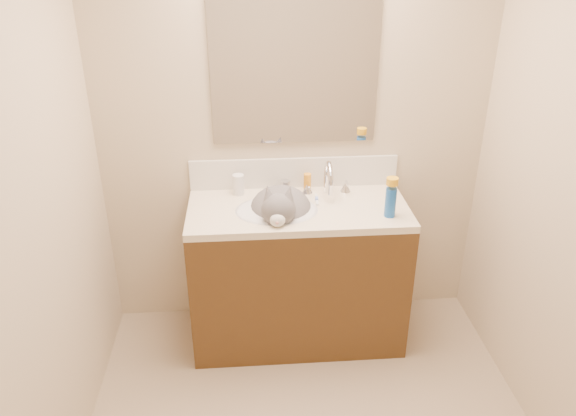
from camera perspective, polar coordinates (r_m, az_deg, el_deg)
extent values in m
cube|color=#BDAB8C|center=(3.16, 0.63, 8.71)|extent=(2.20, 0.04, 2.50)
cube|color=#BDAB8C|center=(2.16, -26.56, -3.12)|extent=(0.04, 2.50, 2.50)
cube|color=#462C13|center=(3.28, 0.99, -6.94)|extent=(1.20, 0.55, 0.82)
cube|color=beige|center=(3.06, 1.05, -0.21)|extent=(1.20, 0.55, 0.04)
ellipsoid|color=silver|center=(3.05, -1.15, -1.39)|extent=(0.45, 0.36, 0.14)
cylinder|color=silver|center=(3.21, 3.96, 2.54)|extent=(0.04, 0.04, 0.11)
torus|color=silver|center=(3.13, 4.14, 3.01)|extent=(0.03, 0.20, 0.20)
cylinder|color=silver|center=(3.07, 4.35, 1.87)|extent=(0.03, 0.03, 0.06)
cone|color=silver|center=(3.21, 2.00, 2.07)|extent=(0.06, 0.06, 0.06)
cone|color=silver|center=(3.24, 5.87, 2.19)|extent=(0.06, 0.06, 0.06)
ellipsoid|color=#555255|center=(3.08, -0.73, -0.20)|extent=(0.39, 0.43, 0.25)
ellipsoid|color=#555255|center=(2.89, -0.97, -0.17)|extent=(0.20, 0.18, 0.17)
ellipsoid|color=#555255|center=(2.97, -0.86, -0.03)|extent=(0.15, 0.15, 0.16)
cone|color=#555255|center=(2.87, -2.00, 1.52)|extent=(0.09, 0.10, 0.11)
cone|color=#555255|center=(2.87, 0.10, 1.47)|extent=(0.09, 0.10, 0.11)
ellipsoid|color=silver|center=(2.83, -1.07, -1.23)|extent=(0.09, 0.07, 0.07)
ellipsoid|color=silver|center=(2.96, -0.90, -1.25)|extent=(0.14, 0.10, 0.15)
sphere|color=tan|center=(2.81, -1.11, -1.50)|extent=(0.02, 0.02, 0.02)
cylinder|color=#555255|center=(3.10, 2.19, -1.68)|extent=(0.08, 0.27, 0.05)
cube|color=silver|center=(3.25, 0.62, 3.60)|extent=(1.20, 0.02, 0.18)
cube|color=white|center=(3.07, 0.68, 13.80)|extent=(0.90, 0.02, 0.80)
cylinder|color=silver|center=(3.19, -5.05, 2.39)|extent=(0.07, 0.07, 0.12)
cylinder|color=orange|center=(3.19, -5.04, 2.14)|extent=(0.06, 0.06, 0.04)
cylinder|color=#B7B7BC|center=(3.23, -0.24, 2.29)|extent=(0.06, 0.06, 0.06)
cylinder|color=orange|center=(3.21, 1.98, 2.60)|extent=(0.05, 0.05, 0.11)
cube|color=silver|center=(3.13, 2.93, 0.87)|extent=(0.02, 0.14, 0.01)
cube|color=#6888DE|center=(3.12, 2.94, 0.93)|extent=(0.02, 0.03, 0.02)
cylinder|color=#1750A6|center=(2.97, 10.37, 0.57)|extent=(0.07, 0.07, 0.16)
cylinder|color=gold|center=(2.92, 10.56, 2.68)|extent=(0.07, 0.07, 0.04)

